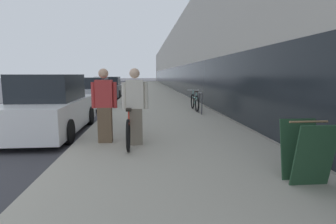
{
  "coord_description": "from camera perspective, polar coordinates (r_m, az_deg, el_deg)",
  "views": [
    {
      "loc": [
        5.0,
        -3.47,
        1.66
      ],
      "look_at": [
        6.6,
        14.46,
        -0.94
      ],
      "focal_mm": 28.0,
      "sensor_mm": 36.0,
      "label": 1
    }
  ],
  "objects": [
    {
      "name": "sidewalk_slab",
      "position": [
        24.53,
        -3.58,
        4.46
      ],
      "size": [
        4.53,
        70.0,
        0.12
      ],
      "color": "#A39E8E",
      "rests_on": "ground"
    },
    {
      "name": "storefront_facade",
      "position": [
        33.47,
        8.8,
        10.71
      ],
      "size": [
        10.01,
        70.0,
        6.36
      ],
      "color": "#BCB7AD",
      "rests_on": "ground"
    },
    {
      "name": "tandem_bicycle",
      "position": [
        6.14,
        -8.17,
        -2.95
      ],
      "size": [
        0.52,
        2.42,
        0.84
      ],
      "color": "black",
      "rests_on": "sidewalk_slab"
    },
    {
      "name": "person_rider",
      "position": [
        5.76,
        -7.17,
        1.16
      ],
      "size": [
        0.57,
        0.22,
        1.67
      ],
      "color": "#756B5B",
      "rests_on": "sidewalk_slab"
    },
    {
      "name": "person_bystander",
      "position": [
        6.07,
        -13.66,
        1.34
      ],
      "size": [
        0.57,
        0.22,
        1.67
      ],
      "color": "brown",
      "rests_on": "sidewalk_slab"
    },
    {
      "name": "bike_rack_hoop",
      "position": [
        10.39,
        7.05,
        2.48
      ],
      "size": [
        0.05,
        0.6,
        0.84
      ],
      "color": "#4C4C51",
      "rests_on": "sidewalk_slab"
    },
    {
      "name": "cruiser_bike_nearest",
      "position": [
        11.34,
        5.84,
        2.22
      ],
      "size": [
        0.52,
        1.67,
        0.86
      ],
      "color": "black",
      "rests_on": "sidewalk_slab"
    },
    {
      "name": "sandwich_board_sign",
      "position": [
        4.25,
        27.89,
        -7.64
      ],
      "size": [
        0.56,
        0.56,
        0.9
      ],
      "color": "#23472D",
      "rests_on": "sidewalk_slab"
    },
    {
      "name": "parked_sedan_curbside",
      "position": [
        8.07,
        -24.18,
        0.93
      ],
      "size": [
        1.79,
        4.14,
        1.66
      ],
      "color": "white",
      "rests_on": "ground"
    },
    {
      "name": "vintage_roadster_curbside",
      "position": [
        14.09,
        -16.47,
        3.93
      ],
      "size": [
        1.86,
        4.58,
        1.5
      ],
      "color": "silver",
      "rests_on": "ground"
    },
    {
      "name": "parked_sedan_far",
      "position": [
        19.47,
        -12.9,
        5.11
      ],
      "size": [
        1.95,
        4.08,
        1.48
      ],
      "color": "#4C5156",
      "rests_on": "ground"
    }
  ]
}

